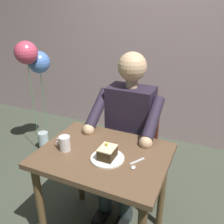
% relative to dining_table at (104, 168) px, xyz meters
% --- Properties ---
extents(cafe_rear_panel, '(6.40, 0.12, 3.00)m').
position_rel_dining_table_xyz_m(cafe_rear_panel, '(0.00, -1.70, 0.88)').
color(cafe_rear_panel, '#B39498').
rests_on(cafe_rear_panel, ground).
extents(dining_table, '(0.82, 0.63, 0.73)m').
position_rel_dining_table_xyz_m(dining_table, '(0.00, 0.00, 0.00)').
color(dining_table, brown).
rests_on(dining_table, ground).
extents(chair, '(0.42, 0.42, 0.91)m').
position_rel_dining_table_xyz_m(chair, '(0.00, -0.59, -0.11)').
color(chair, brown).
rests_on(chair, ground).
extents(seated_person, '(0.53, 0.58, 1.29)m').
position_rel_dining_table_xyz_m(seated_person, '(0.00, -0.42, 0.07)').
color(seated_person, '#291F30').
rests_on(seated_person, ground).
extents(dessert_plate, '(0.21, 0.21, 0.01)m').
position_rel_dining_table_xyz_m(dessert_plate, '(-0.05, 0.05, 0.12)').
color(dessert_plate, white).
rests_on(dessert_plate, dining_table).
extents(cake_slice, '(0.09, 0.11, 0.09)m').
position_rel_dining_table_xyz_m(cake_slice, '(-0.05, 0.05, 0.16)').
color(cake_slice, '#342513').
rests_on(cake_slice, dessert_plate).
extents(coffee_cup, '(0.11, 0.07, 0.10)m').
position_rel_dining_table_xyz_m(coffee_cup, '(0.24, 0.07, 0.17)').
color(coffee_cup, silver).
rests_on(coffee_cup, dining_table).
extents(dessert_spoon, '(0.07, 0.14, 0.01)m').
position_rel_dining_table_xyz_m(dessert_spoon, '(-0.23, 0.04, 0.12)').
color(dessert_spoon, silver).
rests_on(dessert_spoon, dining_table).
extents(balloon_display, '(0.24, 0.40, 1.28)m').
position_rel_dining_table_xyz_m(balloon_display, '(1.20, -0.79, 0.38)').
color(balloon_display, '#B2C1C6').
rests_on(balloon_display, ground).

